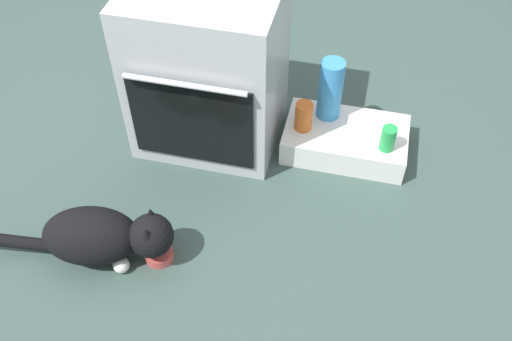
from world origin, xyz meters
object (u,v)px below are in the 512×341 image
sauce_jar (304,116)px  pantry_cabinet (345,140)px  soda_can (388,139)px  cat (102,236)px  water_bottle (330,90)px  food_bowl (159,254)px  oven (208,68)px

sauce_jar → pantry_cabinet: bearing=9.5°
soda_can → cat: bearing=-144.5°
water_bottle → food_bowl: bearing=-122.2°
food_bowl → sauce_jar: bearing=59.2°
pantry_cabinet → oven: bearing=-178.1°
food_bowl → water_bottle: bearing=57.8°
cat → soda_can: bearing=24.9°
soda_can → water_bottle: (-0.29, 0.16, 0.09)m
cat → sauce_jar: (0.65, 0.79, 0.07)m
pantry_cabinet → cat: size_ratio=0.70×
pantry_cabinet → cat: (-0.85, -0.82, 0.07)m
oven → soda_can: (0.83, -0.06, -0.20)m
oven → cat: oven is taller
oven → pantry_cabinet: oven is taller
soda_can → water_bottle: water_bottle is taller
oven → food_bowl: 0.84m
oven → water_bottle: (0.54, 0.10, -0.11)m
pantry_cabinet → sauce_jar: sauce_jar is taller
oven → water_bottle: oven is taller
food_bowl → cat: cat is taller
cat → soda_can: (1.03, 0.74, 0.06)m
soda_can → sauce_jar: sauce_jar is taller
food_bowl → soda_can: (0.83, 0.70, 0.16)m
cat → soda_can: size_ratio=6.67×
soda_can → sauce_jar: 0.39m
soda_can → food_bowl: bearing=-139.8°
cat → soda_can: 1.27m
oven → sauce_jar: size_ratio=5.52×
food_bowl → water_bottle: 1.05m
cat → water_bottle: bearing=39.7°
water_bottle → sauce_jar: (-0.10, -0.12, -0.08)m
pantry_cabinet → sauce_jar: 0.24m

